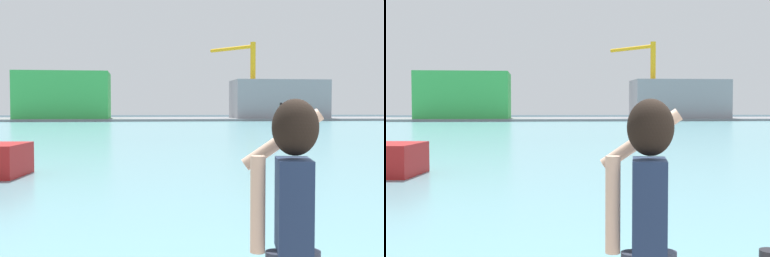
% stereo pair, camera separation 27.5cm
% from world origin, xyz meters
% --- Properties ---
extents(ground_plane, '(220.00, 220.00, 0.00)m').
position_xyz_m(ground_plane, '(0.00, 50.00, 0.00)').
color(ground_plane, '#334751').
extents(harbor_water, '(140.00, 100.00, 0.02)m').
position_xyz_m(harbor_water, '(0.00, 52.00, 0.01)').
color(harbor_water, '#6BA8B2').
rests_on(harbor_water, ground_plane).
extents(far_shore_dock, '(140.00, 20.00, 0.43)m').
position_xyz_m(far_shore_dock, '(0.00, 92.00, 0.21)').
color(far_shore_dock, gray).
rests_on(far_shore_dock, ground_plane).
extents(person_photographer, '(0.53, 0.57, 1.74)m').
position_xyz_m(person_photographer, '(-1.18, 0.37, 1.75)').
color(person_photographer, '#2D3342').
rests_on(person_photographer, quay_promenade).
extents(warehouse_left, '(16.61, 10.03, 8.51)m').
position_xyz_m(warehouse_left, '(-15.28, 88.78, 4.68)').
color(warehouse_left, green).
rests_on(warehouse_left, far_shore_dock).
extents(warehouse_right, '(17.88, 8.12, 7.27)m').
position_xyz_m(warehouse_right, '(25.27, 88.28, 4.06)').
color(warehouse_right, gray).
rests_on(warehouse_right, far_shore_dock).
extents(port_crane, '(7.46, 8.97, 14.44)m').
position_xyz_m(port_crane, '(19.15, 88.87, 9.35)').
color(port_crane, yellow).
rests_on(port_crane, far_shore_dock).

